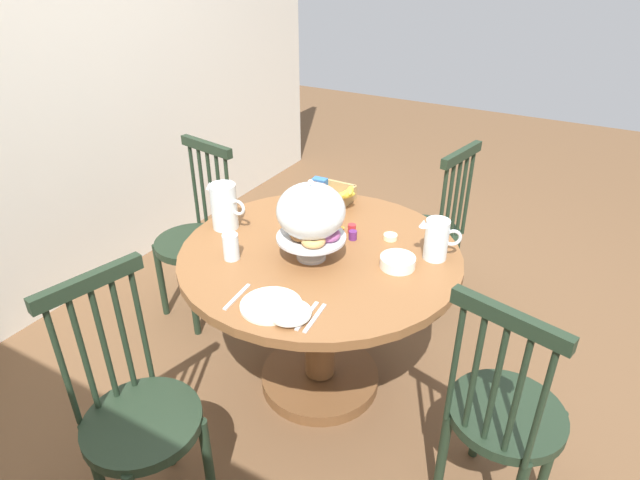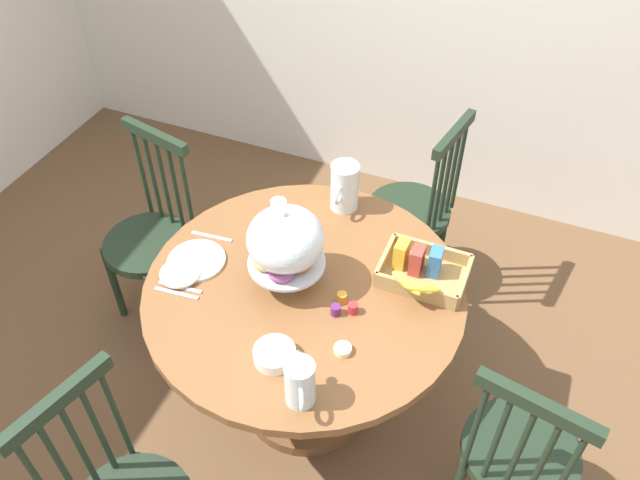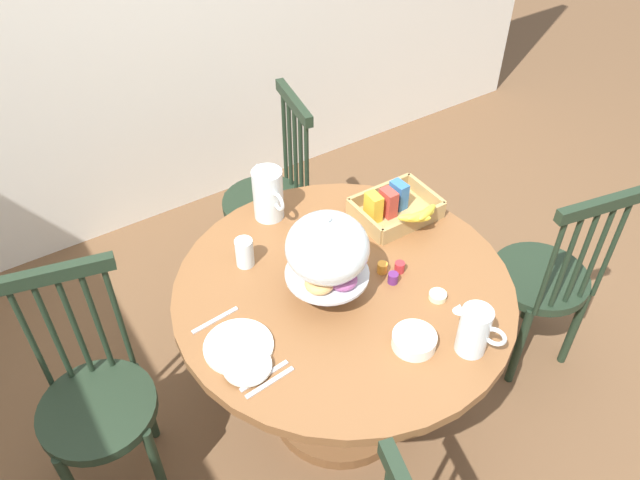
# 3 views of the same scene
# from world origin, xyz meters

# --- Properties ---
(ground_plane) EXTENTS (10.00, 10.00, 0.00)m
(ground_plane) POSITION_xyz_m (0.00, 0.00, 0.00)
(ground_plane) COLOR brown
(dining_table) EXTENTS (1.18, 1.18, 0.74)m
(dining_table) POSITION_xyz_m (-0.12, 0.17, 0.52)
(dining_table) COLOR brown
(dining_table) RESTS_ON ground_plane
(windsor_chair_near_window) EXTENTS (0.41, 0.41, 0.97)m
(windsor_chair_near_window) POSITION_xyz_m (0.75, -0.02, 0.45)
(windsor_chair_near_window) COLOR #1E2D1E
(windsor_chair_near_window) RESTS_ON ground_plane
(windsor_chair_by_cabinet) EXTENTS (0.41, 0.41, 0.97)m
(windsor_chair_by_cabinet) POSITION_xyz_m (0.06, 1.04, 0.45)
(windsor_chair_by_cabinet) COLOR #1E2D1E
(windsor_chair_by_cabinet) RESTS_ON ground_plane
(windsor_chair_facing_door) EXTENTS (0.42, 0.41, 0.97)m
(windsor_chair_facing_door) POSITION_xyz_m (-0.98, 0.40, 0.45)
(windsor_chair_facing_door) COLOR #1E2D1E
(windsor_chair_facing_door) RESTS_ON ground_plane
(pastry_stand_with_dome) EXTENTS (0.28, 0.28, 0.34)m
(pastry_stand_with_dome) POSITION_xyz_m (-0.19, 0.18, 0.94)
(pastry_stand_with_dome) COLOR silver
(pastry_stand_with_dome) RESTS_ON dining_table
(orange_juice_pitcher) EXTENTS (0.10, 0.17, 0.17)m
(orange_juice_pitcher) POSITION_xyz_m (0.06, -0.26, 0.82)
(orange_juice_pitcher) COLOR silver
(orange_juice_pitcher) RESTS_ON dining_table
(milk_pitcher) EXTENTS (0.12, 0.20, 0.21)m
(milk_pitcher) POSITION_xyz_m (-0.15, 0.64, 0.83)
(milk_pitcher) COLOR silver
(milk_pitcher) RESTS_ON dining_table
(cereal_basket) EXTENTS (0.32, 0.30, 0.12)m
(cereal_basket) POSITION_xyz_m (0.26, 0.37, 0.78)
(cereal_basket) COLOR tan
(cereal_basket) RESTS_ON dining_table
(china_plate_large) EXTENTS (0.22, 0.22, 0.01)m
(china_plate_large) POSITION_xyz_m (-0.55, 0.13, 0.75)
(china_plate_large) COLOR white
(china_plate_large) RESTS_ON dining_table
(china_plate_small) EXTENTS (0.15, 0.15, 0.01)m
(china_plate_small) POSITION_xyz_m (-0.56, 0.04, 0.76)
(china_plate_small) COLOR white
(china_plate_small) RESTS_ON china_plate_large
(cereal_bowl) EXTENTS (0.14, 0.14, 0.04)m
(cereal_bowl) POSITION_xyz_m (-0.08, -0.16, 0.76)
(cereal_bowl) COLOR white
(cereal_bowl) RESTS_ON dining_table
(drinking_glass) EXTENTS (0.06, 0.06, 0.11)m
(drinking_glass) POSITION_xyz_m (-0.35, 0.45, 0.80)
(drinking_glass) COLOR silver
(drinking_glass) RESTS_ON dining_table
(butter_dish) EXTENTS (0.06, 0.06, 0.02)m
(butter_dish) POSITION_xyz_m (0.11, -0.04, 0.75)
(butter_dish) COLOR beige
(butter_dish) RESTS_ON dining_table
(jam_jar_strawberry) EXTENTS (0.04, 0.04, 0.04)m
(jam_jar_strawberry) POSITION_xyz_m (0.08, 0.13, 0.76)
(jam_jar_strawberry) COLOR #B7282D
(jam_jar_strawberry) RESTS_ON dining_table
(jam_jar_apricot) EXTENTS (0.04, 0.04, 0.04)m
(jam_jar_apricot) POSITION_xyz_m (0.03, 0.16, 0.76)
(jam_jar_apricot) COLOR orange
(jam_jar_apricot) RESTS_ON dining_table
(jam_jar_grape) EXTENTS (0.04, 0.04, 0.04)m
(jam_jar_grape) POSITION_xyz_m (0.03, 0.10, 0.76)
(jam_jar_grape) COLOR #5B2366
(jam_jar_grape) RESTS_ON dining_table
(table_knife) EXTENTS (0.17, 0.03, 0.01)m
(table_knife) POSITION_xyz_m (-0.53, -0.01, 0.74)
(table_knife) COLOR silver
(table_knife) RESTS_ON dining_table
(dinner_fork) EXTENTS (0.17, 0.03, 0.01)m
(dinner_fork) POSITION_xyz_m (-0.53, -0.04, 0.74)
(dinner_fork) COLOR silver
(dinner_fork) RESTS_ON dining_table
(soup_spoon) EXTENTS (0.17, 0.03, 0.01)m
(soup_spoon) POSITION_xyz_m (-0.56, 0.27, 0.74)
(soup_spoon) COLOR silver
(soup_spoon) RESTS_ON dining_table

